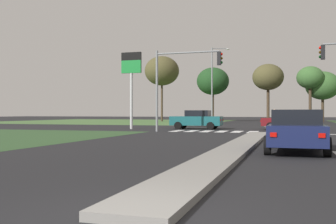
{
  "coord_description": "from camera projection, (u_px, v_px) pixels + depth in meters",
  "views": [
    {
      "loc": [
        2.0,
        -4.48,
        1.41
      ],
      "look_at": [
        -10.02,
        33.94,
        1.49
      ],
      "focal_mm": 42.05,
      "sensor_mm": 36.0,
      "label": 1
    }
  ],
  "objects": [
    {
      "name": "ground_plane",
      "position": [
        266.0,
        129.0,
        33.5
      ],
      "size": [
        200.0,
        200.0,
        0.0
      ],
      "primitive_type": "plane",
      "color": "black"
    },
    {
      "name": "grass_verge_far_left",
      "position": [
        115.0,
        121.0,
        64.5
      ],
      "size": [
        35.0,
        35.0,
        0.01
      ],
      "primitive_type": "cube",
      "color": "#476B38",
      "rests_on": "ground"
    },
    {
      "name": "median_island_near",
      "position": [
        237.0,
        147.0,
        15.37
      ],
      "size": [
        1.2,
        22.0,
        0.14
      ],
      "primitive_type": "cube",
      "color": "gray",
      "rests_on": "ground"
    },
    {
      "name": "median_island_far",
      "position": [
        276.0,
        122.0,
        57.36
      ],
      "size": [
        1.2,
        36.0,
        0.14
      ],
      "primitive_type": "cube",
      "color": "gray",
      "rests_on": "ground"
    },
    {
      "name": "lane_dash_third",
      "position": [
        323.0,
        142.0,
        19.06
      ],
      "size": [
        0.14,
        2.0,
        0.01
      ],
      "primitive_type": "cube",
      "color": "silver",
      "rests_on": "ground"
    },
    {
      "name": "stop_bar_near",
      "position": [
        320.0,
        134.0,
        25.68
      ],
      "size": [
        6.4,
        0.5,
        0.01
      ],
      "primitive_type": "cube",
      "color": "silver",
      "rests_on": "ground"
    },
    {
      "name": "crosswalk_bar_near",
      "position": [
        177.0,
        131.0,
        30.45
      ],
      "size": [
        0.7,
        2.8,
        0.01
      ],
      "primitive_type": "cube",
      "color": "silver",
      "rests_on": "ground"
    },
    {
      "name": "crosswalk_bar_second",
      "position": [
        192.0,
        131.0,
        30.1
      ],
      "size": [
        0.7,
        2.8,
        0.01
      ],
      "primitive_type": "cube",
      "color": "silver",
      "rests_on": "ground"
    },
    {
      "name": "crosswalk_bar_third",
      "position": [
        207.0,
        131.0,
        29.76
      ],
      "size": [
        0.7,
        2.8,
        0.01
      ],
      "primitive_type": "cube",
      "color": "silver",
      "rests_on": "ground"
    },
    {
      "name": "crosswalk_bar_fourth",
      "position": [
        222.0,
        131.0,
        29.42
      ],
      "size": [
        0.7,
        2.8,
        0.01
      ],
      "primitive_type": "cube",
      "color": "silver",
      "rests_on": "ground"
    },
    {
      "name": "crosswalk_bar_fifth",
      "position": [
        237.0,
        132.0,
        29.07
      ],
      "size": [
        0.7,
        2.8,
        0.01
      ],
      "primitive_type": "cube",
      "color": "silver",
      "rests_on": "ground"
    },
    {
      "name": "crosswalk_bar_sixth",
      "position": [
        253.0,
        132.0,
        28.73
      ],
      "size": [
        0.7,
        2.8,
        0.01
      ],
      "primitive_type": "cube",
      "color": "silver",
      "rests_on": "ground"
    },
    {
      "name": "car_teal_near",
      "position": [
        197.0,
        119.0,
        34.04
      ],
      "size": [
        4.43,
        2.0,
        1.62
      ],
      "rotation": [
        0.0,
        0.0,
        1.57
      ],
      "color": "#19565B",
      "rests_on": "ground"
    },
    {
      "name": "car_navy_second",
      "position": [
        296.0,
        130.0,
        14.12
      ],
      "size": [
        2.08,
        4.51,
        1.52
      ],
      "color": "#161E47",
      "rests_on": "ground"
    },
    {
      "name": "car_maroon_third",
      "position": [
        287.0,
        121.0,
        32.25
      ],
      "size": [
        4.18,
        2.0,
        1.5
      ],
      "rotation": [
        0.0,
        0.0,
        -1.57
      ],
      "color": "maroon",
      "rests_on": "ground"
    },
    {
      "name": "traffic_signal_near_left",
      "position": [
        180.0,
        75.0,
        28.95
      ],
      "size": [
        5.06,
        0.32,
        6.07
      ],
      "color": "gray",
      "rests_on": "ground"
    },
    {
      "name": "street_lamp_third",
      "position": [
        213.0,
        81.0,
        55.89
      ],
      "size": [
        2.5,
        0.88,
        10.66
      ],
      "color": "gray",
      "rests_on": "ground"
    },
    {
      "name": "pedestrian_at_median",
      "position": [
        274.0,
        115.0,
        45.37
      ],
      "size": [
        0.34,
        0.34,
        1.71
      ],
      "rotation": [
        0.0,
        0.0,
        3.89
      ],
      "color": "maroon",
      "rests_on": "median_island_far"
    },
    {
      "name": "fuel_price_totem",
      "position": [
        131.0,
        73.0,
        34.11
      ],
      "size": [
        1.8,
        0.24,
        6.66
      ],
      "color": "silver",
      "rests_on": "ground"
    },
    {
      "name": "treeline_near",
      "position": [
        162.0,
        71.0,
        63.85
      ],
      "size": [
        5.59,
        5.59,
        10.6
      ],
      "color": "#423323",
      "rests_on": "ground"
    },
    {
      "name": "treeline_second",
      "position": [
        213.0,
        81.0,
        65.16
      ],
      "size": [
        5.34,
        5.34,
        8.92
      ],
      "color": "#423323",
      "rests_on": "ground"
    },
    {
      "name": "treeline_third",
      "position": [
        268.0,
        77.0,
        57.72
      ],
      "size": [
        4.53,
        4.53,
        8.59
      ],
      "color": "#423323",
      "rests_on": "ground"
    },
    {
      "name": "treeline_fourth",
      "position": [
        310.0,
        78.0,
        57.37
      ],
      "size": [
        3.87,
        3.87,
        8.2
      ],
      "color": "#423323",
      "rests_on": "ground"
    },
    {
      "name": "treeline_fifth",
      "position": [
        323.0,
        86.0,
        58.6
      ],
      "size": [
        4.97,
        4.97,
        7.58
      ],
      "color": "#423323",
      "rests_on": "ground"
    }
  ]
}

